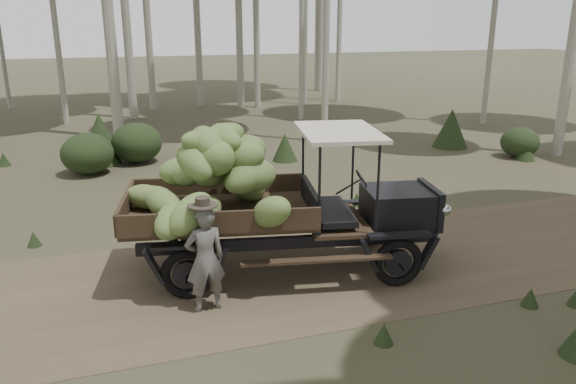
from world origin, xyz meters
TOP-DOWN VIEW (x-y plane):
  - ground at (0.00, 0.00)m, footprint 120.00×120.00m
  - dirt_track at (0.00, 0.00)m, footprint 70.00×4.00m
  - banana_truck at (0.53, 0.25)m, footprint 5.55×2.92m
  - farmer at (-0.40, -0.80)m, footprint 0.63×0.48m
  - undergrowth at (0.86, 0.93)m, footprint 22.36×22.03m

SIDE VIEW (x-z plane):
  - ground at x=0.00m, z-range 0.00..0.00m
  - dirt_track at x=0.00m, z-range 0.00..0.01m
  - undergrowth at x=0.86m, z-range -0.12..1.24m
  - farmer at x=-0.40m, z-range -0.05..1.72m
  - banana_truck at x=0.53m, z-range 0.24..2.87m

